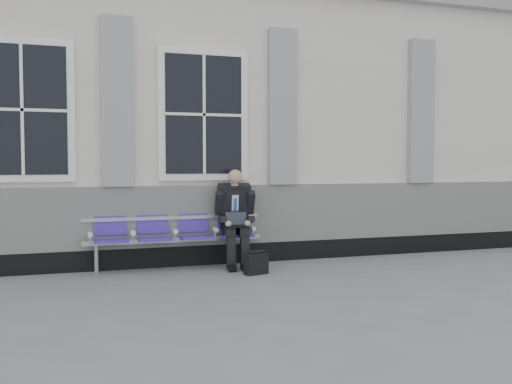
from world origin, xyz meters
name	(u,v)px	position (x,y,z in m)	size (l,w,h in m)	color
ground	(203,286)	(0.00, 0.00, 0.00)	(70.00, 70.00, 0.00)	slate
station_building	(158,125)	(-0.02, 3.47, 2.22)	(14.40, 4.40, 4.49)	silver
bench	(174,231)	(-0.12, 1.32, 0.55)	(2.60, 0.47, 0.91)	#9EA0A3
businessman	(235,214)	(0.76, 1.19, 0.78)	(0.61, 0.82, 1.44)	black
briefcase	(256,263)	(0.87, 0.51, 0.15)	(0.35, 0.21, 0.33)	black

